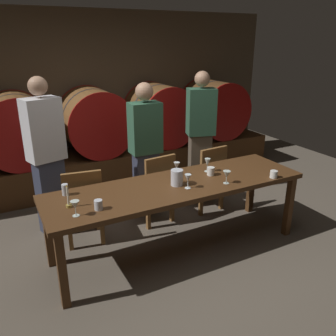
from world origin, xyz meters
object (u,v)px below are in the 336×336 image
wine_barrel_far_right (214,109)px  guest_center (146,148)px  candle_center (68,201)px  wine_glass_left (188,179)px  chair_left (83,203)px  pitcher (177,178)px  wine_glass_right (227,175)px  cup_far_left (65,190)px  wine_glass_far_left (75,205)px  cup_center_right (211,171)px  guest_left (47,157)px  guest_right (200,133)px  wine_barrel_left (18,130)px  chair_center (156,185)px  wine_barrel_center (95,121)px  wine_glass_center (177,166)px  wine_barrel_right (160,115)px  wine_glass_far_right (207,163)px  chair_right (208,175)px  dining_table (178,190)px  cup_far_right (274,174)px

wine_barrel_far_right → guest_center: size_ratio=0.59×
candle_center → wine_glass_left: candle_center is taller
chair_left → guest_center: bearing=-147.8°
pitcher → wine_glass_right: (0.47, -0.20, 0.02)m
cup_far_left → guest_center: bearing=32.4°
wine_glass_far_left → cup_center_right: size_ratio=1.54×
wine_glass_far_left → guest_left: bearing=90.6°
guest_center → wine_glass_left: guest_center is taller
guest_center → wine_glass_left: 1.13m
guest_left → guest_right: 2.12m
guest_right → wine_glass_left: size_ratio=11.96×
wine_barrel_left → chair_center: 2.12m
wine_glass_left → wine_barrel_center: bearing=95.4°
chair_left → wine_glass_left: size_ratio=6.05×
wine_barrel_left → cup_center_right: 2.76m
chair_center → wine_glass_left: wine_glass_left is taller
chair_center → wine_glass_center: 0.58m
wine_barrel_far_right → wine_glass_left: (-1.92, -2.36, -0.11)m
guest_center → wine_glass_left: bearing=88.6°
wine_glass_right → cup_far_left: (-1.51, 0.47, -0.04)m
wine_glass_far_left → guest_center: bearing=45.6°
pitcher → cup_far_left: 1.08m
cup_center_right → guest_left: bearing=147.5°
guest_left → cup_far_left: size_ratio=16.34×
wine_glass_center → cup_far_left: wine_glass_center is taller
wine_barrel_right → cup_center_right: bearing=-102.0°
guest_right → wine_glass_far_right: 1.17m
pitcher → wine_barrel_far_right: bearing=48.6°
wine_barrel_right → chair_center: size_ratio=1.11×
chair_left → wine_glass_center: bearing=166.9°
wine_barrel_far_right → chair_left: 3.27m
guest_center → candle_center: 1.55m
candle_center → wine_glass_center: size_ratio=1.45×
wine_barrel_far_right → cup_center_right: wine_barrel_far_right is taller
chair_left → wine_glass_left: (0.88, -0.72, 0.38)m
wine_glass_far_right → guest_center: bearing=113.9°
guest_right → wine_glass_left: guest_right is taller
guest_left → chair_right: bearing=152.2°
chair_right → candle_center: 2.03m
wine_barrel_far_right → candle_center: (-3.05, -2.23, -0.15)m
wine_barrel_center → wine_glass_right: (0.63, -2.43, -0.12)m
guest_left → wine_glass_left: bearing=117.9°
dining_table → wine_glass_center: size_ratio=17.95×
wine_barrel_center → chair_center: 1.67m
wine_barrel_far_right → wine_glass_right: 2.86m
chair_center → cup_far_right: (0.92, -0.96, 0.31)m
chair_center → pitcher: (-0.08, -0.66, 0.35)m
candle_center → cup_center_right: size_ratio=2.44×
wine_barrel_far_right → wine_glass_left: size_ratio=6.71×
wine_barrel_center → pitcher: bearing=-85.7°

